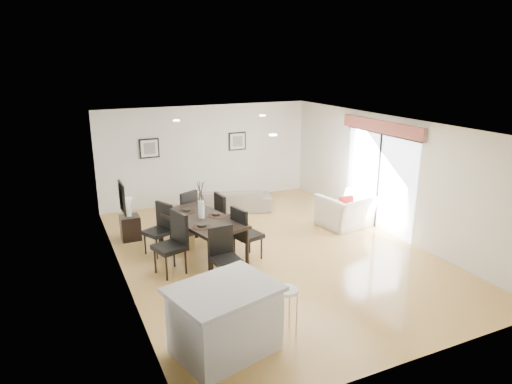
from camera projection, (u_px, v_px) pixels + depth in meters
name	position (u px, v px, depth m)	size (l,w,h in m)	color
ground	(271.00, 252.00, 9.61)	(8.00, 8.00, 0.00)	tan
wall_back	(207.00, 154.00, 12.70)	(6.00, 0.04, 2.70)	silver
wall_front	(415.00, 272.00, 5.74)	(6.00, 0.04, 2.70)	silver
wall_left	(120.00, 211.00, 8.01)	(0.04, 8.00, 2.70)	silver
wall_right	(389.00, 175.00, 10.43)	(0.04, 8.00, 2.70)	silver
ceiling	(273.00, 124.00, 8.84)	(6.00, 8.00, 0.02)	white
sofa	(232.00, 200.00, 12.14)	(2.04, 0.80, 0.59)	gray
armchair	(347.00, 211.00, 10.98)	(1.21, 1.06, 0.79)	beige
courtyard_plant_a	(497.00, 212.00, 10.98)	(0.64, 0.55, 0.71)	#3C6029
courtyard_plant_b	(432.00, 190.00, 13.00)	(0.34, 0.34, 0.61)	#3C6029
dining_table	(202.00, 222.00, 9.22)	(1.46, 2.19, 0.83)	black
dining_chair_wnear	(174.00, 240.00, 8.55)	(0.66, 0.66, 1.18)	black
dining_chair_wfar	(161.00, 226.00, 9.44)	(0.64, 0.64, 1.06)	black
dining_chair_enear	(244.00, 231.00, 9.08)	(0.60, 0.60, 1.11)	black
dining_chair_efar	(225.00, 215.00, 9.96)	(0.53, 0.53, 1.12)	black
dining_chair_head	(224.00, 252.00, 8.18)	(0.50, 0.50, 1.05)	black
dining_chair_foot	(186.00, 211.00, 10.36)	(0.63, 0.63, 1.06)	black
vase	(201.00, 202.00, 9.10)	(0.83, 1.35, 0.76)	white
coffee_table	(200.00, 222.00, 10.83)	(0.95, 0.57, 0.38)	black
side_table	(130.00, 228.00, 10.21)	(0.41, 0.41, 0.55)	black
table_lamp	(128.00, 205.00, 10.06)	(0.22, 0.22, 0.42)	white
cushion	(346.00, 204.00, 10.77)	(0.35, 0.11, 0.35)	maroon
kitchen_island	(225.00, 319.00, 6.25)	(1.62, 1.39, 0.98)	silver
bar_stool	(287.00, 295.00, 6.60)	(0.34, 0.34, 0.73)	white
framed_print_back_left	(149.00, 148.00, 11.94)	(0.52, 0.04, 0.52)	black
framed_print_back_right	(237.00, 141.00, 12.95)	(0.52, 0.04, 0.52)	black
framed_print_left_wall	(122.00, 197.00, 7.76)	(0.04, 0.52, 0.52)	black
sliding_door	(380.00, 159.00, 10.59)	(0.12, 2.70, 2.57)	white
courtyard	(457.00, 171.00, 12.59)	(6.00, 6.00, 2.00)	gray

